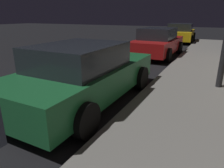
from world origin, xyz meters
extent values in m
cube|color=#19592D|center=(2.85, 3.19, 0.57)|extent=(1.91, 4.50, 0.64)
cube|color=#1E2328|center=(2.85, 2.95, 1.15)|extent=(1.66, 2.09, 0.56)
cylinder|color=black|center=(1.92, 4.59, 0.33)|extent=(0.23, 0.66, 0.66)
cylinder|color=black|center=(3.80, 4.57, 0.33)|extent=(0.23, 0.66, 0.66)
cylinder|color=black|center=(1.90, 1.81, 0.33)|extent=(0.23, 0.66, 0.66)
cylinder|color=black|center=(3.78, 1.79, 0.33)|extent=(0.23, 0.66, 0.66)
cube|color=maroon|center=(2.85, 9.81, 0.57)|extent=(1.82, 4.27, 0.64)
cube|color=#1E2328|center=(2.85, 9.69, 1.15)|extent=(1.57, 2.05, 0.56)
cylinder|color=black|center=(1.99, 11.14, 0.33)|extent=(0.23, 0.66, 0.66)
cylinder|color=black|center=(3.76, 11.11, 0.33)|extent=(0.23, 0.66, 0.66)
cylinder|color=black|center=(1.94, 8.51, 0.33)|extent=(0.23, 0.66, 0.66)
cylinder|color=black|center=(3.71, 8.48, 0.33)|extent=(0.23, 0.66, 0.66)
cube|color=gold|center=(2.85, 16.60, 0.57)|extent=(2.14, 4.53, 0.64)
cube|color=#1E2328|center=(2.86, 16.36, 1.15)|extent=(1.79, 2.26, 0.56)
cylinder|color=black|center=(1.82, 17.91, 0.33)|extent=(0.26, 0.67, 0.66)
cylinder|color=black|center=(3.73, 18.02, 0.33)|extent=(0.26, 0.67, 0.66)
cylinder|color=black|center=(1.97, 15.17, 0.33)|extent=(0.26, 0.67, 0.66)
cylinder|color=black|center=(3.88, 15.28, 0.33)|extent=(0.26, 0.67, 0.66)
camera|label=1|loc=(5.60, -0.80, 2.04)|focal=33.00mm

